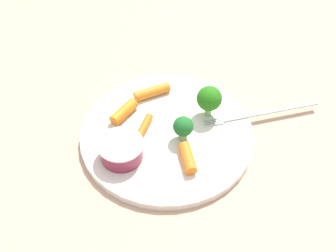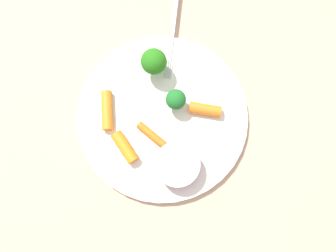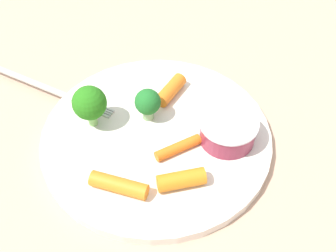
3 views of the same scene
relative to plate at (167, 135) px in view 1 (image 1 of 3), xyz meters
The scene contains 10 objects.
ground_plane 0.01m from the plate, ahead, with size 2.40×2.40×0.00m, color tan.
plate is the anchor object (origin of this frame).
sauce_cup 0.08m from the plate, 26.85° to the right, with size 0.06×0.06×0.03m.
broccoli_floret_0 0.04m from the plate, 96.13° to the left, with size 0.03×0.03×0.04m.
broccoli_floret_1 0.08m from the plate, 147.33° to the left, with size 0.04×0.04×0.05m.
carrot_stick_0 0.04m from the plate, 67.54° to the right, with size 0.01×0.01×0.05m, color orange.
carrot_stick_1 0.07m from the plate, 54.11° to the left, with size 0.02×0.02×0.05m, color orange.
carrot_stick_2 0.08m from the plate, 93.26° to the right, with size 0.02×0.02×0.05m, color orange.
carrot_stick_3 0.08m from the plate, 136.38° to the right, with size 0.02×0.02×0.06m, color orange.
fork 0.15m from the plate, 131.16° to the left, with size 0.13×0.15×0.00m.
Camera 1 is at (0.38, 0.20, 0.49)m, focal length 45.96 mm.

